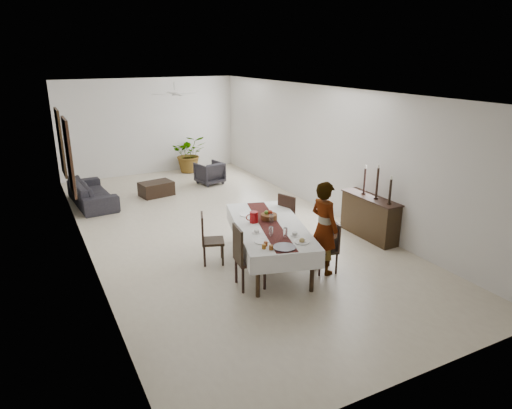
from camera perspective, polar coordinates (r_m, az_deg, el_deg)
The scene contains 87 objects.
floor at distance 10.91m, azimuth -4.48°, elevation -2.97°, with size 6.00×12.00×0.00m, color beige.
ceiling at distance 10.19m, azimuth -4.93°, elevation 14.03°, with size 6.00×12.00×0.02m, color white.
wall_back at distance 16.05m, azimuth -13.15°, elevation 9.46°, with size 6.00×0.02×3.20m, color silver.
wall_front at distance 5.68m, azimuth 19.75°, elevation -7.40°, with size 6.00×0.02×3.20m, color silver.
wall_left at distance 9.72m, azimuth -21.23°, elevation 3.05°, with size 0.02×12.00×3.20m, color silver.
wall_right at distance 11.88m, azimuth 8.85°, elevation 6.71°, with size 0.02×12.00×3.20m, color silver.
dining_table_top at distance 8.82m, azimuth 1.67°, elevation -2.73°, with size 1.09×2.61×0.05m, color black.
table_leg_fl at distance 7.79m, azimuth 0.23°, elevation -9.02°, with size 0.08×0.08×0.76m, color black.
table_leg_fr at distance 8.01m, azimuth 7.02°, elevation -8.33°, with size 0.08×0.08×0.76m, color black.
table_leg_bl at distance 10.02m, azimuth -2.62°, elevation -2.59°, with size 0.08×0.08×0.76m, color black.
table_leg_br at distance 10.19m, azimuth 2.71°, elevation -2.21°, with size 0.08×0.08×0.76m, color black.
tablecloth_top at distance 8.81m, azimuth 1.67°, elevation -2.53°, with size 1.28×2.81×0.01m, color white.
tablecloth_drape_left at distance 8.75m, azimuth -2.41°, elevation -3.79°, with size 0.01×2.81×0.33m, color white.
tablecloth_drape_right at distance 9.02m, azimuth 5.61°, elevation -3.17°, with size 0.01×2.81×0.33m, color silver.
tablecloth_drape_near at distance 7.62m, azimuth 4.03°, elevation -7.32°, with size 1.28×0.01×0.33m, color white.
tablecloth_drape_far at distance 10.14m, azimuth -0.11°, elevation -0.60°, with size 1.28×0.01×0.33m, color white.
table_runner at distance 8.80m, azimuth 1.67°, elevation -2.48°, with size 0.38×2.72×0.00m, color #521B17.
red_pitcher at distance 8.86m, azimuth -0.27°, elevation -1.59°, with size 0.16×0.16×0.22m, color maroon.
pitcher_handle at distance 8.84m, azimuth -0.86°, elevation -1.63°, with size 0.13×0.13×0.02m, color maroon.
wine_glass_near at distance 8.16m, azimuth 3.68°, elevation -3.55°, with size 0.08×0.08×0.18m, color white.
wine_glass_mid at distance 8.20m, azimuth 1.87°, elevation -3.40°, with size 0.08×0.08×0.18m, color white.
wine_glass_far at distance 8.83m, azimuth 1.94°, elevation -1.78°, with size 0.08×0.08×0.18m, color silver.
teacup_right at distance 8.28m, azimuth 4.89°, elevation -3.69°, with size 0.10×0.10×0.07m, color silver.
saucer_right at distance 8.29m, azimuth 4.89°, elevation -3.86°, with size 0.16×0.16×0.01m, color white.
teacup_left at distance 8.38m, azimuth 0.08°, elevation -3.35°, with size 0.10×0.10×0.07m, color silver.
saucer_left at distance 8.39m, azimuth 0.08°, elevation -3.52°, with size 0.16×0.16×0.01m, color white.
plate_near_right at distance 8.01m, azimuth 5.76°, elevation -4.69°, with size 0.26×0.26×0.02m, color silver.
bread_near_right at distance 8.00m, azimuth 5.76°, elevation -4.50°, with size 0.10×0.10×0.10m, color tan.
plate_near_left at distance 8.00m, azimuth 0.70°, elevation -4.65°, with size 0.26×0.26×0.02m, color white.
plate_far_left at distance 9.28m, azimuth -1.25°, elevation -1.30°, with size 0.26×0.26×0.02m, color white.
serving_tray at distance 7.77m, azimuth 3.56°, elevation -5.36°, with size 0.39×0.39×0.02m, color #46454B.
jam_jar_a at distance 7.68m, azimuth 1.90°, elevation -5.40°, with size 0.07×0.07×0.08m, color brown.
jam_jar_b at distance 7.72m, azimuth 1.00°, elevation -5.27°, with size 0.07×0.07×0.08m, color #8E5614.
jam_jar_c at distance 7.82m, azimuth 1.22°, elevation -4.93°, with size 0.07×0.07×0.08m, color #903C14.
fruit_basket at distance 9.04m, azimuth 1.62°, elevation -1.54°, with size 0.33×0.33×0.11m, color brown.
fruit_red at distance 9.04m, azimuth 1.80°, elevation -1.00°, with size 0.10×0.10×0.10m, color maroon.
fruit_green at distance 9.04m, azimuth 1.31°, elevation -1.01°, with size 0.09×0.09×0.09m, color #588628.
chair_right_near_seat at distance 8.75m, azimuth 8.63°, elevation -5.64°, with size 0.41×0.41×0.05m, color black.
chair_right_near_leg_fl at distance 8.77m, azimuth 10.02°, elevation -7.31°, with size 0.04×0.04×0.41m, color black.
chair_right_near_leg_fr at distance 9.05m, azimuth 9.14°, elevation -6.42°, with size 0.04×0.04×0.41m, color black.
chair_right_near_leg_bl at distance 8.64m, azimuth 7.95°, elevation -7.59°, with size 0.04×0.04×0.41m, color black.
chair_right_near_leg_br at distance 8.92m, azimuth 7.13°, elevation -6.68°, with size 0.04×0.04×0.41m, color black.
chair_right_near_back at distance 8.71m, azimuth 9.86°, elevation -3.80°, with size 0.41×0.04×0.53m, color black.
chair_right_far_seat at distance 9.75m, azimuth 3.00°, elevation -2.55°, with size 0.46×0.46×0.05m, color black.
chair_right_far_leg_fl at distance 9.87m, azimuth 4.52°, elevation -3.91°, with size 0.05×0.05×0.46m, color black.
chair_right_far_leg_fr at distance 10.09m, azimuth 2.85°, elevation -3.36°, with size 0.05×0.05×0.46m, color black.
chair_right_far_leg_bl at distance 9.60m, azimuth 3.10°, elevation -4.54°, with size 0.05×0.05×0.46m, color black.
chair_right_far_leg_br at distance 9.83m, azimuth 1.42°, elevation -3.96°, with size 0.05×0.05×0.46m, color black.
chair_right_far_back at distance 9.80m, azimuth 3.82°, elevation -0.51°, with size 0.46×0.04×0.59m, color black.
chair_left_near_seat at distance 8.07m, azimuth -0.73°, elevation -6.93°, with size 0.49×0.49×0.06m, color black.
chair_left_near_leg_fl at distance 8.31m, azimuth -2.50°, elevation -8.25°, with size 0.05×0.05×0.48m, color black.
chair_left_near_leg_fr at distance 7.97m, azimuth -1.63°, elevation -9.47°, with size 0.05×0.05×0.48m, color black.
chair_left_near_leg_bl at distance 8.42m, azimuth 0.13°, elevation -7.85°, with size 0.05×0.05×0.48m, color black.
chair_left_near_leg_br at distance 8.09m, azimuth 1.09°, elevation -9.03°, with size 0.05×0.05×0.48m, color black.
chair_left_near_back at distance 7.87m, azimuth -2.28°, elevation -4.97°, with size 0.49×0.04×0.62m, color black.
chair_left_far_seat at distance 9.03m, azimuth -5.41°, elevation -4.60°, with size 0.43×0.43×0.05m, color black.
chair_left_far_leg_fl at distance 9.28m, azimuth -6.51°, elevation -5.58°, with size 0.04×0.04×0.43m, color black.
chair_left_far_leg_fr at distance 8.96m, azimuth -6.44°, elevation -6.49°, with size 0.04×0.04×0.43m, color black.
chair_left_far_leg_bl at distance 9.29m, azimuth -4.33°, elevation -5.48°, with size 0.04×0.04×0.43m, color black.
chair_left_far_leg_br at distance 8.97m, azimuth -4.18°, elevation -6.38°, with size 0.04×0.04×0.43m, color black.
chair_left_far_back at distance 8.91m, azimuth -6.72°, elevation -2.92°, with size 0.43×0.04×0.55m, color black.
woman at distance 8.56m, azimuth 8.51°, elevation -2.88°, with size 0.65×0.43×1.78m, color #969A9E.
sideboard_body at distance 10.54m, azimuth 13.99°, elevation -1.61°, with size 0.41×1.52×0.91m, color black.
sideboard_top at distance 10.39m, azimuth 14.19°, elevation 0.83°, with size 0.45×1.58×0.03m, color black.
candlestick_near_base at distance 9.99m, azimuth 16.29°, elevation 0.14°, with size 0.10×0.10×0.03m, color black.
candlestick_near_shaft at distance 9.92m, azimuth 16.43°, elevation 1.61°, with size 0.05×0.05×0.51m, color black.
candlestick_near_candle at distance 9.84m, azimuth 16.58°, elevation 3.25°, with size 0.04×0.04×0.08m, color white.
candlestick_mid_base at distance 10.28m, azimuth 14.76°, elevation 0.77°, with size 0.10×0.10×0.03m, color black.
candlestick_mid_shaft at distance 10.18m, azimuth 14.91°, elevation 2.62°, with size 0.05×0.05×0.66m, color black.
candlestick_mid_candle at distance 10.09m, azimuth 15.09°, elevation 4.64°, with size 0.04×0.04×0.08m, color beige.
candlestick_far_base at distance 10.56m, azimuth 13.31°, elevation 1.36°, with size 0.10×0.10×0.03m, color black.
candlestick_far_shaft at distance 10.48m, azimuth 13.42°, elevation 2.90°, with size 0.05×0.05×0.56m, color black.
candlestick_far_candle at distance 10.41m, azimuth 13.55°, elevation 4.60°, with size 0.04×0.04×0.08m, color silver.
sofa at distance 13.30m, azimuth -19.82°, elevation 1.45°, with size 2.29×0.90×0.67m, color #2A272C.
armchair at distance 14.57m, azimuth -5.82°, elevation 3.95°, with size 0.75×0.77×0.70m, color #2B272D.
coffee_table at distance 13.62m, azimuth -12.35°, elevation 1.93°, with size 0.92×0.61×0.41m, color black.
potted_plant at distance 16.10m, azimuth -8.32°, elevation 6.33°, with size 1.17×1.01×1.30m, color #305622.
mirror_frame_near at distance 11.86m, azimuth -22.35°, elevation 5.52°, with size 0.06×1.05×1.85m, color black.
mirror_glass_near at distance 11.87m, azimuth -22.18°, elevation 5.54°, with size 0.01×0.90×1.70m, color white.
mirror_frame_far at distance 13.92m, azimuth -23.25°, elevation 7.14°, with size 0.06×1.05×1.85m, color black.
mirror_glass_far at distance 13.92m, azimuth -23.11°, elevation 7.16°, with size 0.01×0.90×1.70m, color white.
fan_rod at distance 13.01m, azimuth -10.17°, elevation 14.32°, with size 0.04×0.04×0.20m, color silver.
fan_hub at distance 13.03m, azimuth -10.12°, elevation 13.44°, with size 0.16×0.16×0.08m, color silver.
fan_blade_n at distance 13.36m, azimuth -10.59°, elevation 13.53°, with size 0.10×0.55×0.01m, color silver.
fan_blade_s at distance 12.70m, azimuth -9.63°, elevation 13.34°, with size 0.10×0.55×0.01m, color silver.
fan_blade_e at distance 13.14m, azimuth -8.63°, elevation 13.55°, with size 0.55×0.10×0.01m, color white.
fan_blade_w at distance 12.93m, azimuth -11.64°, elevation 13.32°, with size 0.55×0.10×0.01m, color white.
Camera 1 is at (-3.89, -9.39, 3.97)m, focal length 32.00 mm.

